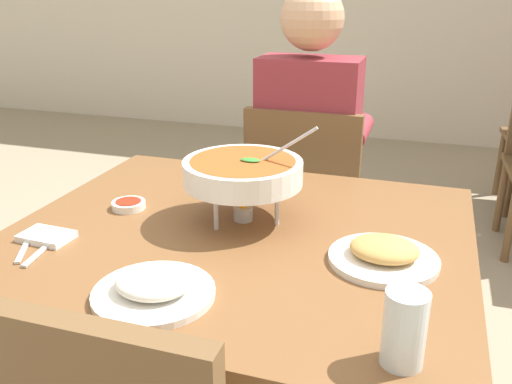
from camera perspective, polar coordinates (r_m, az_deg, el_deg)
The scene contains 11 objects.
dining_table_main at distance 1.40m, azimuth -1.91°, elevation -8.19°, with size 1.11×0.98×0.74m.
chair_diner_main at distance 2.13m, azimuth 5.21°, elevation -1.36°, with size 0.44×0.44×0.90m.
diner_main at distance 2.08m, azimuth 5.63°, elevation 4.99°, with size 0.40×0.45×1.31m.
curry_bowl at distance 1.37m, azimuth -1.37°, elevation 2.03°, with size 0.33×0.30×0.26m.
rice_plate at distance 1.10m, azimuth -10.59°, elevation -9.73°, with size 0.24×0.24×0.06m.
appetizer_plate at distance 1.24m, azimuth 13.11°, elevation -6.28°, with size 0.24×0.24×0.06m.
sauce_dish at distance 1.52m, azimuth -13.07°, elevation -1.28°, with size 0.09×0.09×0.02m.
napkin_folded at distance 1.40m, azimuth -20.90°, elevation -4.32°, with size 0.12×0.08×0.02m, color white.
fork_utensil at distance 1.38m, azimuth -22.79°, elevation -5.16°, with size 0.01×0.17×0.01m, color silver.
spoon_utensil at distance 1.35m, azimuth -21.16°, elevation -5.51°, with size 0.01×0.17×0.01m, color silver.
drink_glass at distance 0.92m, azimuth 15.09°, elevation -13.84°, with size 0.07×0.07×0.13m.
Camera 1 is at (0.42, -1.15, 1.32)m, focal length 38.58 mm.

